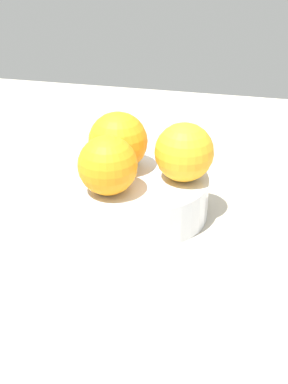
% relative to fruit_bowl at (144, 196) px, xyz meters
% --- Properties ---
extents(ground_plane, '(1.10, 1.10, 0.02)m').
position_rel_fruit_bowl_xyz_m(ground_plane, '(0.00, 0.00, -0.04)').
color(ground_plane, '#BCB29E').
extents(fruit_bowl, '(0.18, 0.18, 0.06)m').
position_rel_fruit_bowl_xyz_m(fruit_bowl, '(0.00, 0.00, 0.00)').
color(fruit_bowl, silver).
rests_on(fruit_bowl, ground_plane).
extents(orange_in_bowl_0, '(0.08, 0.08, 0.08)m').
position_rel_fruit_bowl_xyz_m(orange_in_bowl_0, '(-0.04, 0.02, 0.07)').
color(orange_in_bowl_0, orange).
rests_on(orange_in_bowl_0, fruit_bowl).
extents(orange_in_bowl_1, '(0.08, 0.08, 0.08)m').
position_rel_fruit_bowl_xyz_m(orange_in_bowl_1, '(0.05, 0.01, 0.07)').
color(orange_in_bowl_1, '#F9A823').
rests_on(orange_in_bowl_1, fruit_bowl).
extents(orange_in_bowl_2, '(0.08, 0.08, 0.08)m').
position_rel_fruit_bowl_xyz_m(orange_in_bowl_2, '(-0.03, -0.05, 0.07)').
color(orange_in_bowl_2, orange).
rests_on(orange_in_bowl_2, fruit_bowl).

